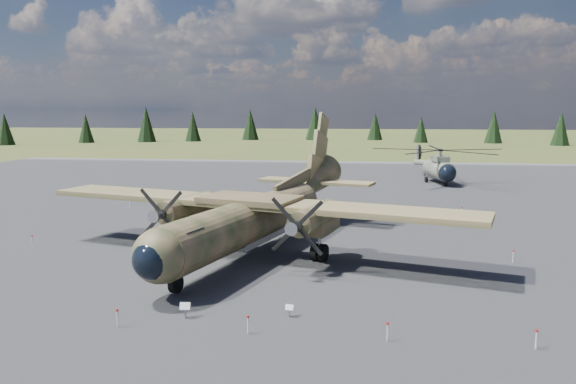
# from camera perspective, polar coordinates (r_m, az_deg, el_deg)

# --- Properties ---
(ground) EXTENTS (500.00, 500.00, 0.00)m
(ground) POSITION_cam_1_polar(r_m,az_deg,el_deg) (38.31, -2.94, -6.34)
(ground) COLOR brown
(ground) RESTS_ON ground
(apron) EXTENTS (120.00, 120.00, 0.04)m
(apron) POSITION_cam_1_polar(r_m,az_deg,el_deg) (47.92, -0.76, -3.33)
(apron) COLOR #5B5C60
(apron) RESTS_ON ground
(transport_plane) EXTENTS (30.24, 27.02, 10.07)m
(transport_plane) POSITION_cam_1_polar(r_m,az_deg,el_deg) (38.37, -3.10, -1.89)
(transport_plane) COLOR #353E21
(transport_plane) RESTS_ON ground
(helicopter_near) EXTENTS (21.00, 22.65, 4.59)m
(helicopter_near) POSITION_cam_1_polar(r_m,az_deg,el_deg) (76.86, 15.09, 3.26)
(helicopter_near) COLOR #68695C
(helicopter_near) RESTS_ON ground
(info_placard_left) EXTENTS (0.50, 0.23, 0.77)m
(info_placard_left) POSITION_cam_1_polar(r_m,az_deg,el_deg) (27.31, -10.41, -11.48)
(info_placard_left) COLOR gray
(info_placard_left) RESTS_ON ground
(info_placard_right) EXTENTS (0.42, 0.24, 0.62)m
(info_placard_right) POSITION_cam_1_polar(r_m,az_deg,el_deg) (27.06, 0.15, -11.76)
(info_placard_right) COLOR gray
(info_placard_right) RESTS_ON ground
(barrier_fence) EXTENTS (33.12, 29.62, 0.85)m
(barrier_fence) POSITION_cam_1_polar(r_m,az_deg,el_deg) (38.19, -3.65, -5.61)
(barrier_fence) COLOR silver
(barrier_fence) RESTS_ON ground
(treeline) EXTENTS (304.80, 297.71, 10.85)m
(treeline) POSITION_cam_1_polar(r_m,az_deg,el_deg) (38.41, 0.08, 0.96)
(treeline) COLOR black
(treeline) RESTS_ON ground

